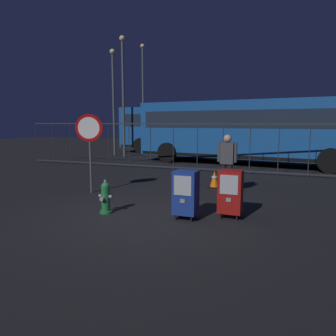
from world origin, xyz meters
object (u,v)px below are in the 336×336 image
(newspaper_box_primary, at_px, (230,191))
(traffic_cone, at_px, (214,179))
(pedestrian, at_px, (227,161))
(street_light_far_left, at_px, (123,88))
(newspaper_box_secondary, at_px, (186,192))
(stop_sign, at_px, (89,137))
(street_light_near_right, at_px, (113,94))
(fire_hydrant, at_px, (106,198))
(bus_far, at_px, (200,127))
(street_light_near_left, at_px, (143,90))
(bus_near, at_px, (247,129))

(newspaper_box_primary, bearing_deg, traffic_cone, 108.83)
(pedestrian, xyz_separation_m, street_light_far_left, (-7.52, 7.70, 3.03))
(newspaper_box_secondary, distance_m, pedestrian, 2.74)
(stop_sign, xyz_separation_m, street_light_near_right, (-4.91, 9.63, 2.12))
(newspaper_box_primary, xyz_separation_m, street_light_near_right, (-9.07, 10.63, 3.15))
(newspaper_box_secondary, distance_m, street_light_near_right, 14.13)
(fire_hydrant, height_order, street_light_far_left, street_light_far_left)
(stop_sign, height_order, street_light_near_right, street_light_near_right)
(bus_far, relative_size, street_light_far_left, 1.54)
(street_light_near_left, height_order, street_light_far_left, street_light_near_left)
(stop_sign, relative_size, bus_far, 0.21)
(newspaper_box_primary, distance_m, bus_near, 9.22)
(fire_hydrant, xyz_separation_m, stop_sign, (-1.51, 1.63, 1.25))
(newspaper_box_secondary, distance_m, stop_sign, 3.75)
(street_light_far_left, bearing_deg, street_light_near_right, 147.67)
(fire_hydrant, xyz_separation_m, traffic_cone, (1.62, 3.63, -0.09))
(newspaper_box_secondary, relative_size, street_light_near_right, 0.16)
(stop_sign, xyz_separation_m, bus_far, (-0.29, 12.66, 0.11))
(newspaper_box_secondary, distance_m, bus_far, 14.58)
(newspaper_box_secondary, height_order, bus_near, bus_near)
(street_light_near_left, bearing_deg, newspaper_box_primary, -58.70)
(newspaper_box_secondary, xyz_separation_m, street_light_near_right, (-8.22, 11.05, 3.15))
(street_light_near_right, bearing_deg, traffic_cone, -43.47)
(newspaper_box_primary, height_order, street_light_far_left, street_light_far_left)
(fire_hydrant, bearing_deg, street_light_near_right, 119.72)
(stop_sign, bearing_deg, newspaper_box_secondary, -23.29)
(fire_hydrant, height_order, newspaper_box_secondary, newspaper_box_secondary)
(stop_sign, distance_m, bus_far, 12.66)
(bus_far, height_order, street_light_near_right, street_light_near_right)
(street_light_far_left, bearing_deg, bus_far, 45.85)
(fire_hydrant, height_order, bus_near, bus_near)
(fire_hydrant, relative_size, street_light_near_right, 0.12)
(traffic_cone, distance_m, street_light_near_right, 11.61)
(fire_hydrant, distance_m, traffic_cone, 3.98)
(newspaper_box_primary, bearing_deg, bus_far, 108.04)
(newspaper_box_primary, height_order, bus_near, bus_near)
(fire_hydrant, distance_m, newspaper_box_primary, 2.73)
(newspaper_box_secondary, bearing_deg, street_light_far_left, 124.65)
(stop_sign, distance_m, pedestrian, 3.91)
(pedestrian, bearing_deg, stop_sign, -160.73)
(traffic_cone, relative_size, street_light_near_right, 0.08)
(fire_hydrant, xyz_separation_m, bus_near, (1.78, 9.74, 1.36))
(traffic_cone, bearing_deg, newspaper_box_secondary, -87.06)
(newspaper_box_primary, bearing_deg, street_light_near_right, 130.48)
(newspaper_box_secondary, relative_size, street_light_near_left, 0.13)
(street_light_far_left, bearing_deg, newspaper_box_primary, -51.15)
(newspaper_box_secondary, distance_m, traffic_cone, 3.44)
(stop_sign, height_order, bus_near, bus_near)
(bus_near, bearing_deg, newspaper_box_primary, -77.55)
(fire_hydrant, relative_size, traffic_cone, 1.41)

